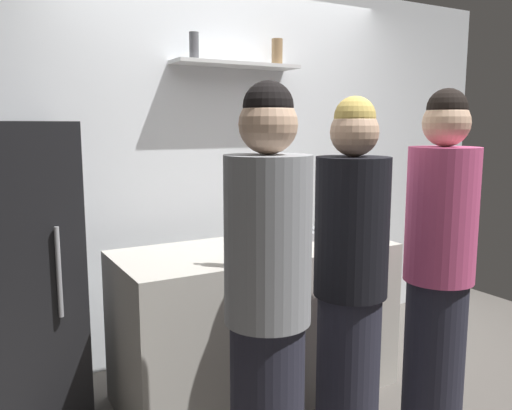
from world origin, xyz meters
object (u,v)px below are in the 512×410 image
wine_bottle_green_glass (334,219)px  wine_bottle_pale_glass (382,224)px  wine_bottle_amber_glass (233,242)px  person_pink_top (439,270)px  refrigerator (15,276)px  utensil_holder (349,234)px  person_blonde (350,285)px  person_grey_hoodie (268,309)px  baking_pan (297,235)px  water_bottle_plastic (324,215)px

wine_bottle_green_glass → wine_bottle_pale_glass: wine_bottle_green_glass is taller
wine_bottle_amber_glass → person_pink_top: 1.03m
refrigerator → utensil_holder: size_ratio=7.32×
person_blonde → person_grey_hoodie: bearing=-99.7°
person_grey_hoodie → baking_pan: bearing=-35.8°
wine_bottle_pale_glass → person_pink_top: bearing=-107.7°
wine_bottle_amber_glass → person_grey_hoodie: size_ratio=0.19×
water_bottle_plastic → person_grey_hoodie: 1.59m
baking_pan → water_bottle_plastic: 0.36m
person_blonde → baking_pan: bearing=138.1°
utensil_holder → wine_bottle_pale_glass: bearing=-14.6°
wine_bottle_amber_glass → wine_bottle_pale_glass: 1.06m
baking_pan → person_blonde: bearing=-107.6°
utensil_holder → person_grey_hoodie: 1.23m
baking_pan → wine_bottle_green_glass: bearing=-30.8°
utensil_holder → wine_bottle_pale_glass: size_ratio=0.76×
wine_bottle_pale_glass → water_bottle_plastic: wine_bottle_pale_glass is taller
wine_bottle_green_glass → person_grey_hoodie: size_ratio=0.18×
person_pink_top → wine_bottle_pale_glass: bearing=-138.1°
refrigerator → utensil_holder: refrigerator is taller
refrigerator → wine_bottle_pale_glass: (2.01, -0.60, 0.19)m
refrigerator → wine_bottle_amber_glass: (0.95, -0.66, 0.21)m
refrigerator → person_grey_hoodie: bearing=-57.5°
water_bottle_plastic → person_blonde: 1.16m
refrigerator → utensil_holder: bearing=-16.7°
baking_pan → wine_bottle_amber_glass: (-0.65, -0.39, 0.10)m
utensil_holder → refrigerator: bearing=163.3°
water_bottle_plastic → person_pink_top: 1.10m
wine_bottle_pale_glass → water_bottle_plastic: 0.48m
wine_bottle_amber_glass → person_grey_hoodie: bearing=-104.1°
wine_bottle_green_glass → refrigerator: bearing=167.6°
refrigerator → person_grey_hoodie: size_ratio=0.92×
wine_bottle_green_glass → water_bottle_plastic: (0.12, 0.27, -0.02)m
refrigerator → wine_bottle_green_glass: 1.85m
person_blonde → water_bottle_plastic: bearing=125.2°
wine_bottle_green_glass → wine_bottle_pale_glass: 0.29m
refrigerator → person_pink_top: person_pink_top is taller
baking_pan → person_grey_hoodie: person_grey_hoodie is taller
utensil_holder → person_grey_hoodie: size_ratio=0.13×
utensil_holder → wine_bottle_amber_glass: bearing=-171.9°
refrigerator → person_blonde: size_ratio=0.94×
wine_bottle_green_glass → person_blonde: (-0.47, -0.73, -0.16)m
utensil_holder → person_pink_top: size_ratio=0.12×
wine_bottle_amber_glass → person_pink_top: (0.86, -0.55, -0.13)m
wine_bottle_green_glass → wine_bottle_amber_glass: wine_bottle_amber_glass is taller
utensil_holder → person_blonde: size_ratio=0.13×
baking_pan → wine_bottle_amber_glass: bearing=-149.2°
refrigerator → person_pink_top: 2.18m
wine_bottle_pale_glass → person_grey_hoodie: person_grey_hoodie is taller
wine_bottle_green_glass → baking_pan: bearing=149.2°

